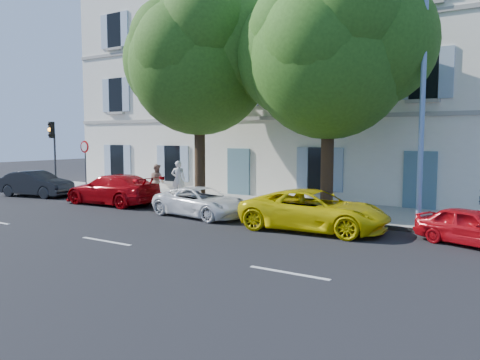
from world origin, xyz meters
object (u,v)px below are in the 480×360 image
Objects in this scene: pedestrian_b at (157,181)px; traffic_light at (53,141)px; tree_right at (329,60)px; car_red_coupe at (113,189)px; car_white_coupe at (201,202)px; tree_left at (199,66)px; car_dark_sedan at (36,184)px; car_red_hatchback at (473,227)px; car_yellow_supercar at (314,210)px; pedestrian_a at (178,179)px; street_lamp at (422,73)px; road_sign at (85,155)px.

traffic_light is at bearing 17.43° from pedestrian_b.
pedestrian_b is at bearing 176.22° from tree_right.
car_white_coupe is at bearing 84.28° from car_red_coupe.
car_red_coupe is at bearing -10.65° from traffic_light.
tree_left reaches higher than pedestrian_b.
car_red_hatchback is (20.41, -0.08, -0.12)m from car_dark_sedan.
car_yellow_supercar is 2.71× the size of pedestrian_a.
street_lamp is (18.81, -0.07, 2.23)m from traffic_light.
street_lamp is (7.68, 1.42, 4.52)m from car_white_coupe.
car_dark_sedan is at bearing -139.16° from road_sign.
tree_right is 15.76m from traffic_light.
tree_left is 5.73× the size of pedestrian_b.
car_white_coupe is at bearing -7.65° from traffic_light.
tree_right is at bearing 97.64° from car_red_coupe.
traffic_light is (-15.46, -0.45, -3.00)m from tree_right.
tree_right is 1.02× the size of street_lamp.
street_lamp is 4.86× the size of pedestrian_a.
street_lamp reaches higher than car_red_coupe.
pedestrian_a is (-13.12, 2.78, 0.51)m from car_red_hatchback.
car_dark_sedan is 0.46× the size of street_lamp.
car_white_coupe is at bearing 106.39° from pedestrian_a.
road_sign is 5.61m from pedestrian_a.
tree_right reaches higher than car_yellow_supercar.
tree_left reaches higher than pedestrian_a.
tree_left is 6.02m from pedestrian_b.
car_yellow_supercar reaches higher than car_red_hatchback.
car_yellow_supercar is 9.78m from pedestrian_b.
traffic_light is 1.37× the size of road_sign.
tree_left is at bearing 45.78° from car_white_coupe.
car_white_coupe is at bearing -155.82° from tree_right.
car_white_coupe is at bearing 159.51° from pedestrian_b.
pedestrian_a is at bearing 58.02° from car_white_coupe.
car_white_coupe is (10.96, -0.29, -0.10)m from car_dark_sedan.
pedestrian_a is at bearing -147.01° from pedestrian_b.
street_lamp is (2.91, 1.60, 4.41)m from car_yellow_supercar.
street_lamp is 13.03m from pedestrian_b.
street_lamp is at bearing -8.92° from tree_right.
pedestrian_b reaches higher than car_red_coupe.
traffic_light is 18.94m from street_lamp.
car_red_coupe reaches higher than car_white_coupe.
pedestrian_b is (-8.97, 0.59, -4.89)m from tree_right.
pedestrian_a is (7.46, 1.49, -1.81)m from traffic_light.
car_yellow_supercar is at bearing -103.12° from car_dark_sedan.
tree_left is at bearing 177.81° from pedestrian_b.
tree_right is at bearing 138.17° from pedestrian_a.
tree_left reaches higher than car_red_hatchback.
pedestrian_a is at bearing -81.15° from car_dark_sedan.
road_sign is at bearing -113.55° from car_red_coupe.
pedestrian_a is at bearing 11.12° from road_sign.
car_red_hatchback is (14.84, -0.21, -0.15)m from car_red_coupe.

